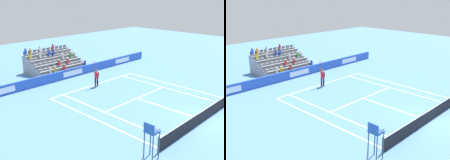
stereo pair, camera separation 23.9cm
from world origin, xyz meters
The scene contains 15 objects.
ground_plane centered at (0.00, 0.00, 0.00)m, with size 80.00×80.00×0.00m, color #4C7AB2.
line_baseline centered at (0.00, -11.89, 0.00)m, with size 10.97×0.10×0.01m, color white.
line_service centered at (0.00, -6.40, 0.00)m, with size 8.23×0.10×0.01m, color white.
line_centre_service centered at (0.00, -3.20, 0.00)m, with size 0.10×6.40×0.01m, color white.
line_singles_sideline_left centered at (4.12, -5.95, 0.00)m, with size 0.10×11.89×0.01m, color white.
line_singles_sideline_right centered at (-4.12, -5.95, 0.00)m, with size 0.10×11.89×0.01m, color white.
line_doubles_sideline_left centered at (5.49, -5.95, 0.00)m, with size 0.10×11.89×0.01m, color white.
line_doubles_sideline_right centered at (-5.49, -5.95, 0.00)m, with size 0.10×11.89×0.01m, color white.
line_centre_mark centered at (0.00, -11.79, 0.00)m, with size 0.10×0.20×0.01m, color white.
sponsor_barrier centered at (0.00, -15.68, 0.49)m, with size 24.69×0.22×0.99m.
tennis_net centered at (0.00, 0.00, 0.49)m, with size 11.97×0.10×1.07m.
tennis_player centered at (0.37, -11.36, 0.99)m, with size 0.51×0.40×2.85m.
umpire_chair centered at (6.76, 0.03, 1.52)m, with size 0.70×0.70×2.34m.
stadium_stand centered at (0.00, -19.24, 0.83)m, with size 6.20×4.75×3.05m.
loose_tennis_ball centered at (2.97, -2.74, 0.03)m, with size 0.07×0.07×0.07m, color #D1E533.
Camera 2 is at (17.78, 7.98, 9.15)m, focal length 43.76 mm.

